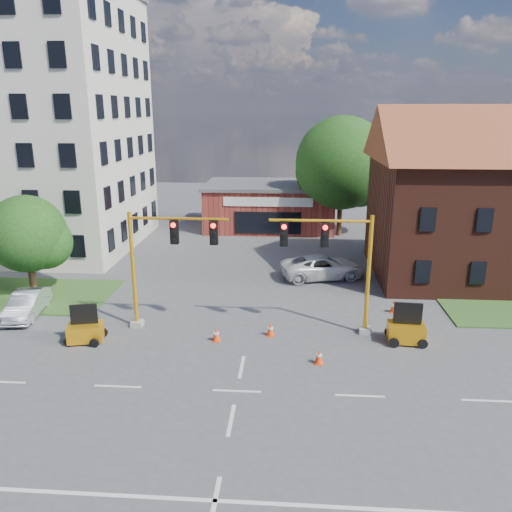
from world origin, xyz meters
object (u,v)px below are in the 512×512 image
signal_mast_east (336,260)px  trailer_east (406,331)px  signal_mast_west (164,256)px  trailer_west (86,331)px  pickup_white (323,267)px

signal_mast_east → trailer_east: signal_mast_east is taller
signal_mast_west → trailer_east: (12.22, -0.94, -3.29)m
trailer_west → pickup_white: 16.29m
signal_mast_west → trailer_west: (-3.62, -1.98, -3.33)m
trailer_west → pickup_white: (12.28, 10.69, 0.20)m
trailer_west → pickup_white: bearing=28.0°
trailer_east → signal_mast_east: bearing=169.0°
signal_mast_east → signal_mast_west: bearing=180.0°
pickup_white → trailer_east: bearing=-173.9°
trailer_east → pickup_white: bearing=114.2°
signal_mast_east → trailer_west: size_ratio=3.27×
signal_mast_west → signal_mast_east: bearing=0.0°
trailer_west → signal_mast_west: bearing=15.7°
signal_mast_east → trailer_east: (3.51, -0.94, -3.29)m
signal_mast_west → pickup_white: 12.68m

